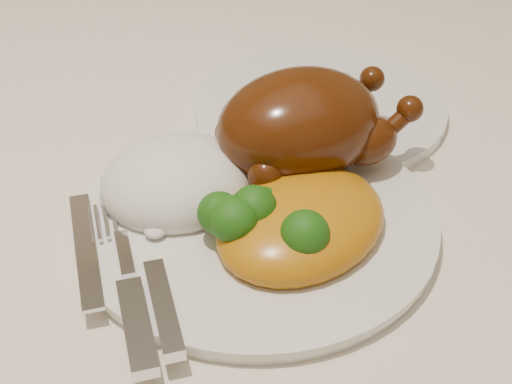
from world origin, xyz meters
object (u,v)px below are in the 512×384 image
dining_table (86,340)px  dinner_plate (256,220)px  side_plate (319,106)px  roast_chicken (304,124)px

dining_table → dinner_plate: size_ratio=6.12×
side_plate → roast_chicken: size_ratio=1.39×
dining_table → side_plate: bearing=11.9°
side_plate → roast_chicken: bearing=-133.5°
dining_table → roast_chicken: (0.19, -0.02, 0.15)m
dinner_plate → side_plate: size_ratio=1.13×
dining_table → dinner_plate: (0.13, -0.05, 0.11)m
dining_table → side_plate: 0.29m
dinner_plate → side_plate: 0.18m
dining_table → dinner_plate: dinner_plate is taller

